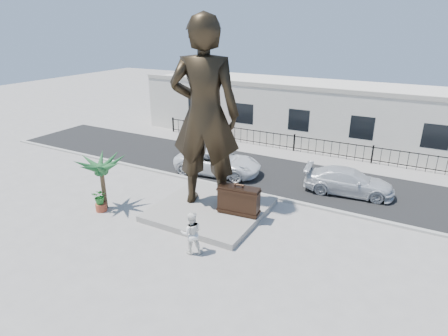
% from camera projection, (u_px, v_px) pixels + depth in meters
% --- Properties ---
extents(ground, '(100.00, 100.00, 0.00)m').
position_uv_depth(ground, '(203.00, 227.00, 17.46)').
color(ground, '#9E9991').
rests_on(ground, ground).
extents(street, '(40.00, 7.00, 0.01)m').
position_uv_depth(street, '(269.00, 172.00, 24.00)').
color(street, black).
rests_on(street, ground).
extents(curb, '(40.00, 0.25, 0.12)m').
position_uv_depth(curb, '(245.00, 191.00, 21.12)').
color(curb, '#A5A399').
rests_on(curb, ground).
extents(far_sidewalk, '(40.00, 2.50, 0.02)m').
position_uv_depth(far_sidewalk, '(290.00, 154.00, 27.27)').
color(far_sidewalk, '#9E9991').
rests_on(far_sidewalk, ground).
extents(plinth, '(5.20, 5.20, 0.30)m').
position_uv_depth(plinth, '(211.00, 209.00, 18.86)').
color(plinth, gray).
rests_on(plinth, ground).
extents(fence, '(22.00, 0.10, 1.20)m').
position_uv_depth(fence, '(294.00, 143.00, 27.71)').
color(fence, black).
rests_on(fence, ground).
extents(building, '(28.00, 7.00, 4.40)m').
position_uv_depth(building, '(312.00, 111.00, 30.57)').
color(building, silver).
rests_on(building, ground).
extents(statue, '(3.85, 3.14, 9.10)m').
position_uv_depth(statue, '(205.00, 115.00, 17.72)').
color(statue, black).
rests_on(statue, plinth).
extents(suitcase, '(2.03, 0.84, 1.39)m').
position_uv_depth(suitcase, '(239.00, 200.00, 17.89)').
color(suitcase, black).
rests_on(suitcase, plinth).
extents(tourist, '(1.14, 1.09, 1.85)m').
position_uv_depth(tourist, '(191.00, 233.00, 15.23)').
color(tourist, white).
rests_on(tourist, ground).
extents(car_white, '(5.70, 3.22, 1.50)m').
position_uv_depth(car_white, '(218.00, 162.00, 23.54)').
color(car_white, white).
rests_on(car_white, street).
extents(car_silver, '(5.03, 2.55, 1.40)m').
position_uv_depth(car_silver, '(349.00, 181.00, 20.74)').
color(car_silver, silver).
rests_on(car_silver, street).
extents(worker, '(1.29, 0.85, 1.88)m').
position_uv_depth(worker, '(221.00, 130.00, 29.87)').
color(worker, red).
rests_on(worker, far_sidewalk).
extents(palm_tree, '(1.80, 1.80, 3.20)m').
position_uv_depth(palm_tree, '(106.00, 208.00, 19.34)').
color(palm_tree, '#1C4E25').
rests_on(palm_tree, ground).
extents(planter, '(0.56, 0.56, 0.40)m').
position_uv_depth(planter, '(101.00, 207.00, 18.95)').
color(planter, '#9E4129').
rests_on(planter, ground).
extents(shrub, '(0.91, 0.86, 0.80)m').
position_uv_depth(shrub, '(100.00, 196.00, 18.74)').
color(shrub, '#247028').
rests_on(shrub, planter).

